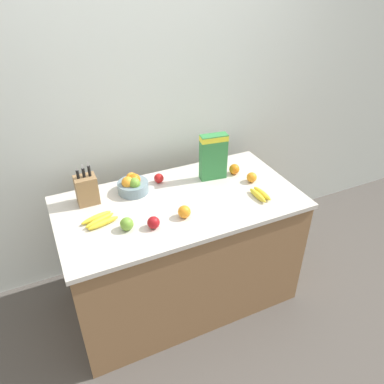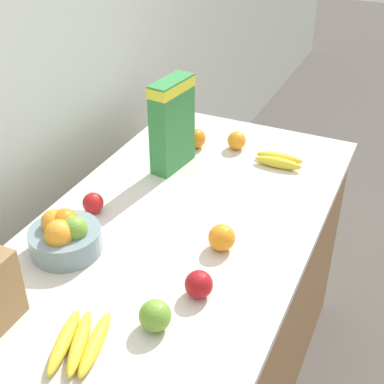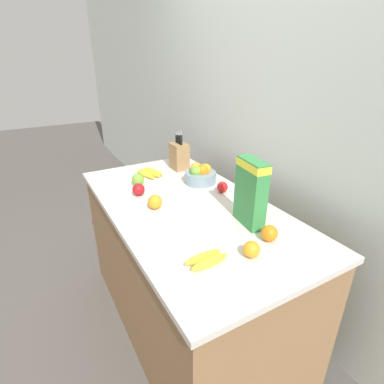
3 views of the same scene
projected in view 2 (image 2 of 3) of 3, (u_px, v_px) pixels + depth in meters
name	position (u px, v px, depth m)	size (l,w,h in m)	color
counter	(177.00, 325.00, 1.87)	(1.56, 0.82, 0.87)	olive
cereal_box	(172.00, 121.00, 1.84)	(0.19, 0.10, 0.33)	#338442
fruit_bowl	(65.00, 235.00, 1.50)	(0.20, 0.20, 0.13)	gray
banana_bunch_left	(79.00, 342.00, 1.22)	(0.22, 0.15, 0.03)	yellow
banana_bunch_right	(279.00, 160.00, 1.93)	(0.08, 0.18, 0.04)	yellow
apple_front	(199.00, 284.00, 1.36)	(0.07, 0.07, 0.07)	#A31419
apple_leftmost	(93.00, 203.00, 1.68)	(0.07, 0.07, 0.07)	red
apple_near_bananas	(155.00, 316.00, 1.26)	(0.08, 0.08, 0.08)	#6B9E33
orange_front_right	(196.00, 138.00, 2.04)	(0.07, 0.07, 0.07)	orange
orange_mid_right	(237.00, 140.00, 2.03)	(0.07, 0.07, 0.07)	orange
orange_by_cereal	(222.00, 238.00, 1.52)	(0.08, 0.08, 0.08)	orange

